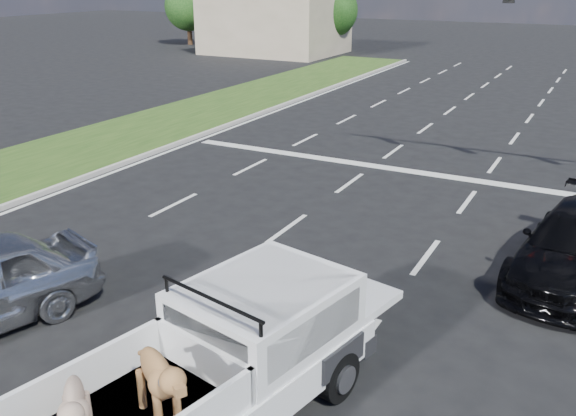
% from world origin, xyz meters
% --- Properties ---
extents(ground, '(160.00, 160.00, 0.00)m').
position_xyz_m(ground, '(0.00, 0.00, 0.00)').
color(ground, black).
rests_on(ground, ground).
extents(road_markings, '(17.75, 60.00, 0.01)m').
position_xyz_m(road_markings, '(0.00, 6.56, 0.01)').
color(road_markings, silver).
rests_on(road_markings, ground).
extents(grass_median_left, '(5.00, 60.00, 0.10)m').
position_xyz_m(grass_median_left, '(-11.50, 6.00, 0.05)').
color(grass_median_left, '#234615').
rests_on(grass_median_left, ground).
extents(curb_left, '(0.15, 60.00, 0.14)m').
position_xyz_m(curb_left, '(-9.05, 6.00, 0.07)').
color(curb_left, '#A8A29A').
rests_on(curb_left, ground).
extents(building_left, '(10.00, 8.00, 4.40)m').
position_xyz_m(building_left, '(-20.00, 36.00, 2.20)').
color(building_left, tan).
rests_on(building_left, ground).
extents(tree_far_a, '(4.20, 4.20, 5.40)m').
position_xyz_m(tree_far_a, '(-30.00, 38.00, 3.29)').
color(tree_far_a, '#332114').
rests_on(tree_far_a, ground).
extents(tree_far_b, '(4.20, 4.20, 5.40)m').
position_xyz_m(tree_far_b, '(-24.00, 38.00, 3.29)').
color(tree_far_b, '#332114').
rests_on(tree_far_b, ground).
extents(tree_far_c, '(4.20, 4.20, 5.40)m').
position_xyz_m(tree_far_c, '(-16.00, 38.00, 3.29)').
color(tree_far_c, '#332114').
rests_on(tree_far_c, ground).
extents(pickup_truck, '(3.03, 5.73, 2.04)m').
position_xyz_m(pickup_truck, '(0.74, -2.73, 0.95)').
color(pickup_truck, black).
rests_on(pickup_truck, ground).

